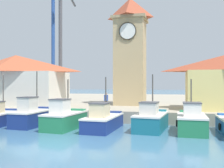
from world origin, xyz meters
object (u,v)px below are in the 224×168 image
Objects in this scene: fishing_boat_mid_left at (64,118)px; fishing_boat_right_inner at (192,121)px; clock_tower at (130,49)px; port_crane_near at (54,48)px; fishing_boat_left_inner at (33,116)px; warehouse_left at (16,79)px; fishing_boat_center at (103,120)px; port_crane_far at (61,52)px; dock_worker_near_tower at (106,101)px; fishing_boat_mid_right at (151,120)px.

fishing_boat_mid_left is 0.98× the size of fishing_boat_right_inner.
clock_tower is 0.69× the size of port_crane_near.
clock_tower is (6.46, 10.49, 6.79)m from fishing_boat_left_inner.
port_crane_near is (-0.67, 11.05, 5.08)m from warehouse_left.
port_crane_near is at bearing 93.47° from warehouse_left.
fishing_boat_right_inner is at bearing 4.29° from fishing_boat_center.
clock_tower is 14.10m from port_crane_far.
fishing_boat_mid_left is 13.56m from clock_tower.
warehouse_left is 12.20m from dock_worker_near_tower.
port_crane_near is at bearing 111.15° from fishing_boat_left_inner.
warehouse_left is 11.50m from port_crane_far.
port_crane_far reaches higher than fishing_boat_mid_left.
fishing_boat_center is at bearing -56.83° from port_crane_far.
fishing_boat_center is at bearing 6.77° from fishing_boat_mid_left.
fishing_boat_left_inner is 0.99× the size of fishing_boat_mid_right.
port_crane_far is at bearing 86.11° from warehouse_left.
port_crane_far reaches higher than warehouse_left.
fishing_boat_left_inner reaches higher than fishing_boat_right_inner.
fishing_boat_mid_left is at bearing -106.22° from clock_tower.
fishing_boat_right_inner is 13.94m from clock_tower.
dock_worker_near_tower is (5.27, 4.02, 1.08)m from fishing_boat_left_inner.
warehouse_left is 0.61× the size of port_crane_far.
fishing_boat_right_inner is 0.32× the size of clock_tower.
clock_tower is 13.73m from warehouse_left.
fishing_boat_right_inner is 0.39× the size of warehouse_left.
fishing_boat_right_inner is 26.55m from port_crane_far.
clock_tower is 8.71m from dock_worker_near_tower.
fishing_boat_right_inner is 0.24× the size of port_crane_far.
fishing_boat_mid_left reaches higher than fishing_boat_right_inner.
fishing_boat_mid_right is 5.96m from dock_worker_near_tower.
fishing_boat_left_inner is 20.06m from port_crane_far.
fishing_boat_left_inner is at bearing -68.85° from port_crane_near.
fishing_boat_mid_right is at bearing -22.84° from warehouse_left.
fishing_boat_left_inner is 0.23× the size of port_crane_near.
warehouse_left is at bearing 149.12° from fishing_boat_center.
port_crane_far reaches higher than dock_worker_near_tower.
fishing_boat_left_inner is at bearing 176.23° from fishing_boat_center.
fishing_boat_mid_right is at bearing -48.45° from port_crane_far.
warehouse_left is (-9.53, 7.87, 3.21)m from fishing_boat_mid_left.
port_crane_near reaches higher than clock_tower.
fishing_boat_mid_left is 6.69m from fishing_boat_mid_right.
fishing_boat_right_inner is 28.02m from port_crane_near.
fishing_boat_right_inner is at bearing -20.22° from warehouse_left.
port_crane_near is 12.59× the size of dock_worker_near_tower.
fishing_boat_mid_left is at bearing -39.53° from warehouse_left.
fishing_boat_mid_left reaches higher than dock_worker_near_tower.
fishing_boat_left_inner is at bearing -178.24° from fishing_boat_mid_right.
port_crane_near is (-7.02, 18.15, 8.27)m from fishing_boat_left_inner.
warehouse_left reaches higher than dock_worker_near_tower.
fishing_boat_left_inner is 6.71m from dock_worker_near_tower.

